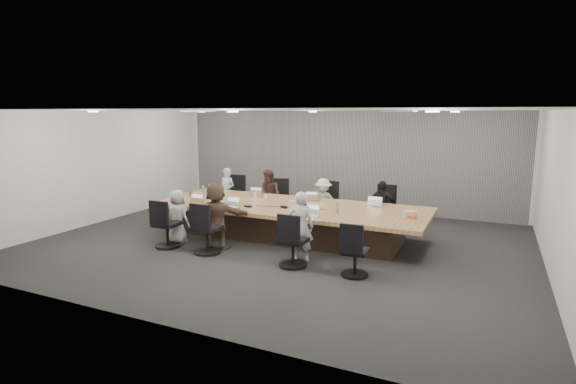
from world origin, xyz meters
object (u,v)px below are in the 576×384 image
at_px(person_0, 227,192).
at_px(laptop_0, 215,191).
at_px(person_6, 301,226).
at_px(stapler, 284,207).
at_px(chair_7, 355,256).
at_px(bottle_clear, 255,197).
at_px(chair_4, 167,228).
at_px(bottle_green_left, 203,190).
at_px(laptop_4, 193,204).
at_px(person_2, 323,202).
at_px(person_5, 216,215).
at_px(laptop_6, 312,216).
at_px(canvas_bag, 410,214).
at_px(chair_6, 293,245).
at_px(laptop_3, 376,205).
at_px(person_3, 381,206).
at_px(laptop_1, 259,195).
at_px(conference_table, 290,220).
at_px(person_4, 178,216).
at_px(laptop_2, 315,199).
at_px(chair_0, 234,197).
at_px(laptop_5, 231,208).
at_px(chair_1, 275,202).
at_px(chair_3, 385,211).
at_px(chair_2, 328,206).
at_px(person_1, 269,195).
at_px(bottle_green_right, 337,208).

height_order(person_0, laptop_0, person_0).
bearing_deg(person_6, stapler, -62.87).
xyz_separation_m(chair_7, bottle_clear, (-2.86, 1.69, 0.49)).
xyz_separation_m(chair_4, bottle_green_left, (-0.45, 1.93, 0.45)).
relative_size(laptop_4, stapler, 2.14).
bearing_deg(person_2, person_5, -126.19).
relative_size(person_5, laptop_6, 4.54).
height_order(person_0, canvas_bag, person_0).
bearing_deg(chair_6, laptop_3, 74.19).
bearing_deg(person_6, person_0, -51.25).
xyz_separation_m(chair_4, chair_6, (2.84, 0.00, -0.01)).
bearing_deg(person_3, laptop_1, -170.98).
height_order(person_3, stapler, person_3).
height_order(conference_table, person_4, person_4).
relative_size(chair_6, laptop_2, 2.78).
height_order(conference_table, laptop_4, laptop_4).
xyz_separation_m(chair_0, person_3, (4.20, -0.35, 0.18)).
height_order(person_3, person_6, person_6).
bearing_deg(person_2, person_6, -88.76).
relative_size(person_0, person_2, 1.10).
relative_size(chair_7, bottle_clear, 3.12).
bearing_deg(person_0, chair_7, -27.27).
xyz_separation_m(laptop_1, laptop_5, (0.18, -1.60, 0.00)).
bearing_deg(conference_table, bottle_green_left, 174.75).
height_order(chair_0, laptop_0, chair_0).
bearing_deg(laptop_6, laptop_1, 153.05).
bearing_deg(canvas_bag, laptop_4, -171.22).
bearing_deg(chair_1, canvas_bag, 137.70).
xyz_separation_m(chair_6, laptop_0, (-3.32, 2.50, 0.35)).
bearing_deg(person_4, bottle_green_left, -65.73).
relative_size(laptop_1, laptop_3, 0.98).
height_order(chair_4, person_2, person_2).
distance_m(chair_3, stapler, 2.69).
bearing_deg(bottle_green_left, laptop_5, -35.62).
relative_size(person_4, person_6, 0.87).
xyz_separation_m(chair_2, chair_6, (0.56, -3.40, -0.03)).
bearing_deg(person_4, bottle_clear, -121.98).
xyz_separation_m(person_5, laptop_5, (0.00, 0.55, 0.06)).
height_order(chair_2, laptop_3, chair_2).
xyz_separation_m(chair_0, chair_2, (2.77, 0.00, 0.00)).
bearing_deg(canvas_bag, person_6, -144.49).
bearing_deg(person_2, laptop_3, -31.31).
relative_size(person_1, laptop_2, 4.51).
bearing_deg(canvas_bag, laptop_3, 134.93).
bearing_deg(laptop_5, person_5, -81.37).
distance_m(conference_table, bottle_green_right, 1.34).
xyz_separation_m(person_0, laptop_6, (3.32, -2.15, 0.11)).
bearing_deg(bottle_green_left, laptop_4, -66.37).
distance_m(person_3, laptop_6, 2.33).
xyz_separation_m(person_0, bottle_green_right, (3.70, -1.69, 0.21)).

